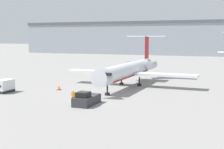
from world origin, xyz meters
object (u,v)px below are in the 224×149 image
(pushback_tug, at_px, (87,99))
(luggage_cart, at_px, (4,86))
(traffic_cone_left, at_px, (59,88))
(worker_near_tug, at_px, (73,96))
(airplane_main, at_px, (130,69))

(pushback_tug, bearing_deg, luggage_cart, 167.97)
(traffic_cone_left, bearing_deg, pushback_tug, -43.11)
(luggage_cart, height_order, worker_near_tug, luggage_cart)
(airplane_main, height_order, luggage_cart, airplane_main)
(airplane_main, height_order, traffic_cone_left, airplane_main)
(airplane_main, distance_m, pushback_tug, 17.69)
(pushback_tug, bearing_deg, airplane_main, 88.71)
(airplane_main, xyz_separation_m, traffic_cone_left, (-9.85, -8.68, -2.66))
(luggage_cart, distance_m, worker_near_tug, 14.78)
(airplane_main, relative_size, luggage_cart, 8.37)
(worker_near_tug, bearing_deg, traffic_cone_left, 130.29)
(traffic_cone_left, bearing_deg, worker_near_tug, -49.71)
(worker_near_tug, bearing_deg, airplane_main, 81.90)
(pushback_tug, bearing_deg, worker_near_tug, 175.88)
(pushback_tug, distance_m, traffic_cone_left, 12.96)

